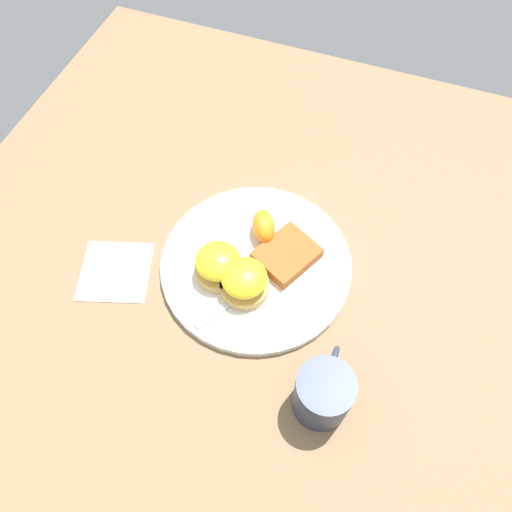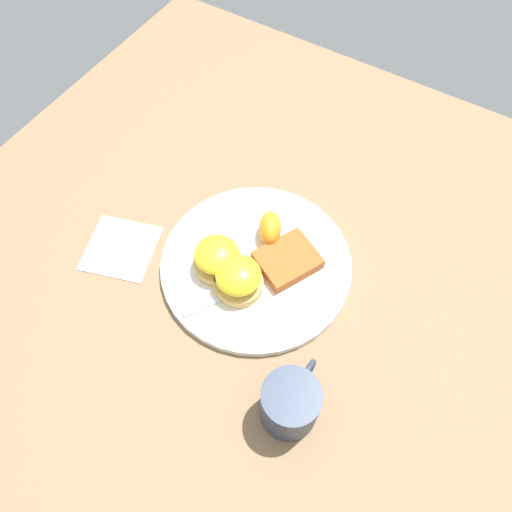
# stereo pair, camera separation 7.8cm
# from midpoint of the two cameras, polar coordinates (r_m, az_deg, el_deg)

# --- Properties ---
(ground_plane) EXTENTS (1.10, 1.10, 0.00)m
(ground_plane) POSITION_cam_midpoint_polar(r_m,az_deg,el_deg) (0.81, -2.75, -1.47)
(ground_plane) COLOR #846647
(plate) EXTENTS (0.31, 0.31, 0.01)m
(plate) POSITION_cam_midpoint_polar(r_m,az_deg,el_deg) (0.80, -2.77, -1.22)
(plate) COLOR silver
(plate) RESTS_ON ground_plane
(sandwich_benedict_left) EXTENTS (0.08, 0.08, 0.06)m
(sandwich_benedict_left) POSITION_cam_midpoint_polar(r_m,az_deg,el_deg) (0.77, -7.21, -1.16)
(sandwich_benedict_left) COLOR tan
(sandwich_benedict_left) RESTS_ON plate
(sandwich_benedict_right) EXTENTS (0.08, 0.08, 0.06)m
(sandwich_benedict_right) POSITION_cam_midpoint_polar(r_m,az_deg,el_deg) (0.75, -4.01, -3.20)
(sandwich_benedict_right) COLOR tan
(sandwich_benedict_right) RESTS_ON plate
(hashbrown_patty) EXTENTS (0.12, 0.11, 0.02)m
(hashbrown_patty) POSITION_cam_midpoint_polar(r_m,az_deg,el_deg) (0.79, 0.75, -0.07)
(hashbrown_patty) COLOR #AC5524
(hashbrown_patty) RESTS_ON plate
(orange_wedge) EXTENTS (0.07, 0.06, 0.04)m
(orange_wedge) POSITION_cam_midpoint_polar(r_m,az_deg,el_deg) (0.81, -1.87, 3.20)
(orange_wedge) COLOR orange
(orange_wedge) RESTS_ON plate
(fork) EXTENTS (0.19, 0.13, 0.00)m
(fork) POSITION_cam_midpoint_polar(r_m,az_deg,el_deg) (0.78, -2.26, -3.14)
(fork) COLOR silver
(fork) RESTS_ON plate
(cup) EXTENTS (0.11, 0.08, 0.09)m
(cup) POSITION_cam_midpoint_polar(r_m,az_deg,el_deg) (0.69, 4.37, -15.69)
(cup) COLOR #2D384C
(cup) RESTS_ON ground_plane
(napkin) EXTENTS (0.14, 0.14, 0.00)m
(napkin) POSITION_cam_midpoint_polar(r_m,az_deg,el_deg) (0.85, -18.36, -1.87)
(napkin) COLOR white
(napkin) RESTS_ON ground_plane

